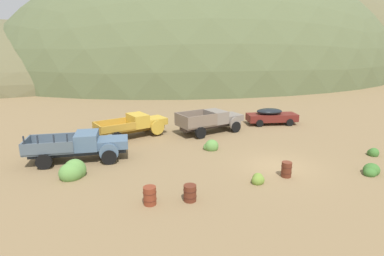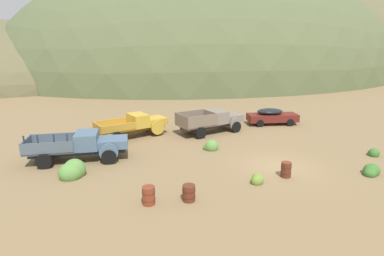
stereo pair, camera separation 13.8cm
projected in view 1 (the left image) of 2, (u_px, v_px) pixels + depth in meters
name	position (u px, v px, depth m)	size (l,w,h in m)	color
ground_plane	(279.00, 167.00, 19.17)	(300.00, 300.00, 0.00)	olive
hill_center	(24.00, 76.00, 78.18)	(113.23, 77.34, 26.59)	brown
hill_distant	(209.00, 74.00, 83.46)	(103.10, 79.25, 54.67)	#56603D
hill_far_right	(314.00, 67.00, 112.12)	(96.30, 87.97, 55.13)	brown
truck_chalk_blue	(86.00, 146.00, 20.07)	(6.65, 3.64, 2.16)	#262D39
truck_faded_yellow	(137.00, 125.00, 25.45)	(6.11, 3.05, 1.89)	brown
truck_primer_gray	(215.00, 120.00, 26.78)	(6.16, 2.94, 1.91)	#3D322D
car_oxblood	(273.00, 116.00, 29.42)	(5.25, 3.20, 1.57)	maroon
oil_drum_foreground	(190.00, 193.00, 14.88)	(0.67, 0.67, 0.82)	#5B2819
oil_drum_by_truck	(286.00, 169.00, 17.63)	(0.62, 0.62, 0.90)	#5B2819
oil_drum_spare	(150.00, 196.00, 14.54)	(0.66, 0.66, 0.90)	brown
bush_near_barrel	(373.00, 153.00, 21.12)	(0.73, 0.77, 0.72)	#3D702D
bush_front_left	(211.00, 146.00, 22.30)	(1.06, 1.03, 0.99)	#5B8E42
bush_back_edge	(371.00, 171.00, 18.04)	(1.19, 0.92, 0.82)	#3D702D
bush_between_trucks	(258.00, 180.00, 16.90)	(0.83, 0.77, 0.66)	olive
bush_lone_scrub	(73.00, 172.00, 17.58)	(1.55, 1.40, 1.33)	#5B8E42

